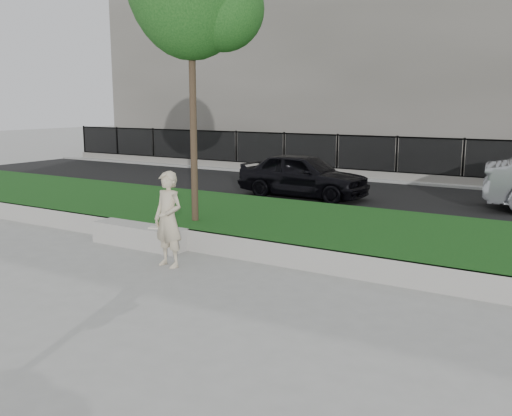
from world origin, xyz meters
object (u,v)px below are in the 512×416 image
Objects in this scene: man at (168,219)px; book at (156,228)px; stone_bench at (139,236)px; car_dark at (303,175)px.

man is 1.22m from book.
stone_bench is 8.42× the size of book.
man reaches higher than stone_bench.
stone_bench is 1.25× the size of man.
car_dark is at bearing 88.46° from stone_bench.
book is at bearing -5.85° from stone_bench.
car_dark is at bearing 106.17° from man.
stone_bench is at bearing 158.29° from man.
man reaches higher than car_dark.
car_dark is (-1.21, 7.32, -0.12)m from man.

